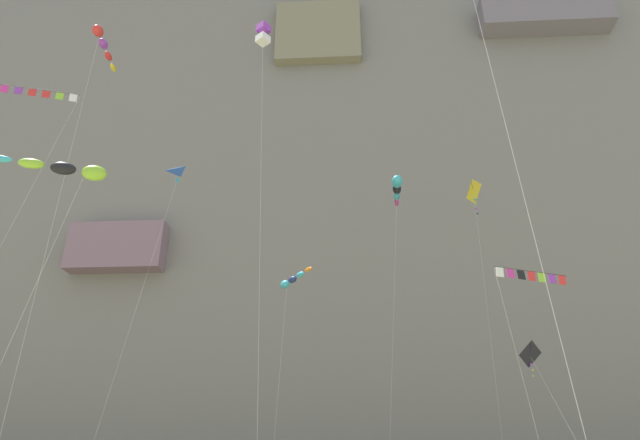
# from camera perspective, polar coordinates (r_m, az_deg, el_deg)

# --- Properties ---
(cliff_face) EXTENTS (180.00, 26.18, 81.15)m
(cliff_face) POSITION_cam_1_polar(r_m,az_deg,el_deg) (76.19, 0.37, 4.74)
(cliff_face) COLOR slate
(cliff_face) RESTS_ON ground
(kite_windsock_mid_left) EXTENTS (5.68, 3.07, 17.84)m
(kite_windsock_mid_left) POSITION_cam_1_polar(r_m,az_deg,el_deg) (31.24, -24.96, 4.84)
(kite_windsock_mid_left) COLOR #8CCC33
(kite_windsock_mid_left) RESTS_ON ground
(kite_diamond_mid_right) EXTENTS (3.36, 4.89, 11.97)m
(kite_diamond_mid_right) POSITION_cam_1_polar(r_m,az_deg,el_deg) (43.66, 21.21, -13.20)
(kite_diamond_mid_right) COLOR black
(kite_diamond_mid_right) RESTS_ON ground
(kite_box_low_left) EXTENTS (1.80, 1.84, 32.14)m
(kite_box_low_left) POSITION_cam_1_polar(r_m,az_deg,el_deg) (40.95, -5.94, 18.58)
(kite_box_low_left) COLOR purple
(kite_box_low_left) RESTS_ON ground
(kite_diamond_high_left) EXTENTS (1.38, 2.85, 27.89)m
(kite_diamond_high_left) POSITION_cam_1_polar(r_m,az_deg,el_deg) (52.25, 15.79, 2.26)
(kite_diamond_high_left) COLOR yellow
(kite_diamond_high_left) RESTS_ON ground
(kite_windsock_upper_right) EXTENTS (1.98, 7.10, 30.90)m
(kite_windsock_upper_right) POSITION_cam_1_polar(r_m,az_deg,el_deg) (42.83, -21.71, 16.71)
(kite_windsock_upper_right) COLOR red
(kite_windsock_upper_right) RESTS_ON ground
(kite_banner_far_left) EXTENTS (5.35, 3.87, 28.58)m
(kite_banner_far_left) POSITION_cam_1_polar(r_m,az_deg,el_deg) (45.06, -27.51, 10.66)
(kite_banner_far_left) COLOR black
(kite_banner_far_left) RESTS_ON ground
(kite_banner_upper_mid) EXTENTS (5.22, 4.14, 14.96)m
(kite_banner_upper_mid) POSITION_cam_1_polar(r_m,az_deg,el_deg) (37.63, 21.19, -5.82)
(kite_banner_upper_mid) COLOR black
(kite_banner_upper_mid) RESTS_ON ground
(kite_windsock_mid_center) EXTENTS (2.98, 7.37, 28.07)m
(kite_windsock_mid_center) POSITION_cam_1_polar(r_m,az_deg,el_deg) (51.91, 8.02, 3.29)
(kite_windsock_mid_center) COLOR #38B2D1
(kite_windsock_mid_center) RESTS_ON ground
(kite_windsock_upper_left) EXTENTS (3.09, 4.10, 17.12)m
(kite_windsock_upper_left) POSITION_cam_1_polar(r_m,az_deg,el_deg) (43.09, -2.96, -6.30)
(kite_windsock_upper_left) COLOR #38B2D1
(kite_windsock_upper_left) RESTS_ON ground
(kite_delta_low_center) EXTENTS (3.66, 4.94, 25.37)m
(kite_delta_low_center) POSITION_cam_1_polar(r_m,az_deg,el_deg) (46.73, -14.64, 3.07)
(kite_delta_low_center) COLOR blue
(kite_delta_low_center) RESTS_ON ground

